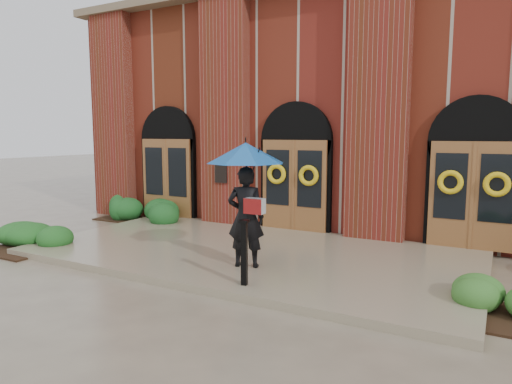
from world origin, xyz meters
The scene contains 8 objects.
ground centered at (0.00, 0.00, 0.00)m, with size 90.00×90.00×0.00m, color gray.
landing centered at (0.00, 0.15, 0.07)m, with size 10.00×5.30×0.15m, color gray.
church_building centered at (0.00, 8.78, 3.50)m, with size 16.20×12.53×7.00m.
man_with_umbrella centered at (0.61, -1.04, 1.90)m, with size 2.00×2.00×2.50m.
metal_post centered at (1.15, -2.05, 0.77)m, with size 0.19×0.19×1.17m.
hedge_wall_left centered at (-5.20, 2.20, 0.35)m, with size 2.77×1.11×0.71m, color #1A4E1D.
hedge_front_left centered at (-5.10, -2.00, 0.28)m, with size 1.57×1.35×0.56m, color #1D541D.
hedge_front_right centered at (5.15, -1.17, 0.25)m, with size 1.44×1.23×0.51m, color #316324.
Camera 1 is at (5.08, -8.84, 2.83)m, focal length 32.00 mm.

